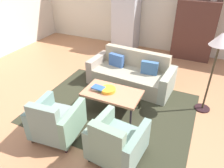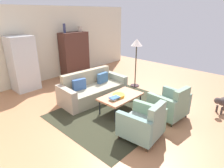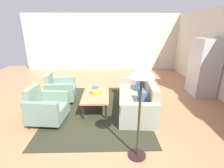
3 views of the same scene
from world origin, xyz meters
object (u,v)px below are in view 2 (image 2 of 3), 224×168
at_px(vase_tall, 64,28).
at_px(refrigerator, 23,64).
at_px(coffee_table, 121,97).
at_px(armchair_left, 144,124).
at_px(fruit_bowl, 119,96).
at_px(couch, 92,90).
at_px(cabinet, 75,54).
at_px(armchair_right, 171,105).
at_px(floor_lamp, 137,47).
at_px(vase_round, 80,29).
at_px(book_stack, 115,98).
at_px(dog, 223,102).

xyz_separation_m(vase_tall, refrigerator, (-1.83, -0.10, -1.05)).
bearing_deg(vase_tall, coffee_table, -102.00).
xyz_separation_m(coffee_table, refrigerator, (-1.07, 3.49, 0.51)).
distance_m(armchair_left, fruit_bowl, 1.28).
distance_m(couch, cabinet, 2.74).
relative_size(couch, fruit_bowl, 6.78).
bearing_deg(cabinet, armchair_right, -96.82).
bearing_deg(armchair_left, floor_lamp, 34.43).
bearing_deg(vase_round, refrigerator, -177.79).
height_order(coffee_table, vase_tall, vase_tall).
relative_size(vase_tall, vase_round, 1.63).
distance_m(coffee_table, cabinet, 3.80).
bearing_deg(book_stack, floor_lamp, 23.07).
xyz_separation_m(couch, armchair_right, (0.59, -2.35, 0.06)).
relative_size(armchair_right, vase_tall, 2.50).
distance_m(armchair_right, refrigerator, 4.98).
bearing_deg(refrigerator, dog, -62.49).
bearing_deg(vase_tall, cabinet, 0.68).
bearing_deg(vase_tall, dog, -79.36).
bearing_deg(couch, vase_round, -117.94).
height_order(armchair_left, refrigerator, refrigerator).
height_order(cabinet, vase_round, vase_round).
bearing_deg(vase_round, armchair_right, -100.94).
bearing_deg(fruit_bowl, armchair_left, -113.23).
bearing_deg(fruit_bowl, book_stack, -167.62).
xyz_separation_m(book_stack, floor_lamp, (2.10, 0.89, 0.95)).
bearing_deg(vase_tall, floor_lamp, -69.26).
distance_m(refrigerator, floor_lamp, 3.93).
relative_size(refrigerator, floor_lamp, 1.08).
xyz_separation_m(coffee_table, fruit_bowl, (-0.09, -0.00, 0.07)).
xyz_separation_m(coffee_table, floor_lamp, (1.80, 0.85, 1.03)).
height_order(armchair_right, dog, armchair_right).
distance_m(couch, fruit_bowl, 1.21).
bearing_deg(cabinet, fruit_bowl, -109.27).
xyz_separation_m(armchair_right, book_stack, (-0.89, 1.12, 0.15)).
bearing_deg(couch, vase_tall, -103.31).
height_order(vase_tall, floor_lamp, vase_tall).
bearing_deg(dog, coffee_table, -25.75).
bearing_deg(armchair_right, cabinet, 88.75).
relative_size(fruit_bowl, cabinet, 0.18).
distance_m(fruit_bowl, vase_round, 4.18).
xyz_separation_m(armchair_right, floor_lamp, (1.21, 2.01, 1.10)).
xyz_separation_m(armchair_right, cabinet, (0.57, 4.76, 0.56)).
xyz_separation_m(fruit_bowl, vase_tall, (0.86, 3.59, 1.49)).
height_order(couch, floor_lamp, floor_lamp).
height_order(vase_tall, dog, vase_tall).
xyz_separation_m(armchair_left, vase_round, (2.11, 4.75, 1.56)).
relative_size(book_stack, floor_lamp, 0.17).
xyz_separation_m(armchair_left, armchair_right, (1.19, -0.00, 0.00)).
bearing_deg(couch, dog, 123.32).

